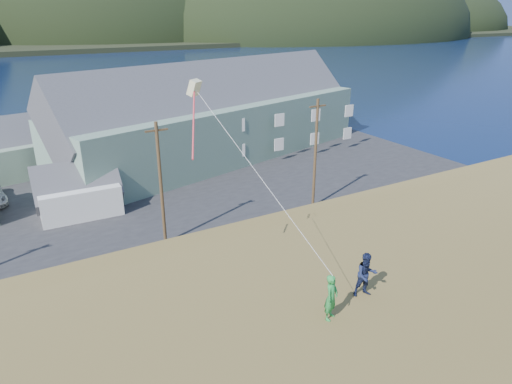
% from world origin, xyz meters
% --- Properties ---
extents(ground, '(900.00, 900.00, 0.00)m').
position_xyz_m(ground, '(0.00, 0.00, 0.00)').
color(ground, '#0A1638').
rests_on(ground, ground).
extents(grass_strip, '(110.00, 8.00, 0.10)m').
position_xyz_m(grass_strip, '(0.00, -2.00, 0.05)').
color(grass_strip, '#4C3D19').
rests_on(grass_strip, ground).
extents(waterfront_lot, '(72.00, 36.00, 0.12)m').
position_xyz_m(waterfront_lot, '(0.00, 17.00, 0.06)').
color(waterfront_lot, '#28282B').
rests_on(waterfront_lot, ground).
extents(wharf, '(26.00, 14.00, 0.90)m').
position_xyz_m(wharf, '(-6.00, 40.00, 0.45)').
color(wharf, gray).
rests_on(wharf, ground).
extents(far_hills, '(760.00, 265.00, 143.00)m').
position_xyz_m(far_hills, '(35.59, 279.38, 2.00)').
color(far_hills, black).
rests_on(far_hills, ground).
extents(lodge, '(39.50, 20.01, 13.39)m').
position_xyz_m(lodge, '(13.52, 19.30, 5.14)').
color(lodge, slate).
rests_on(lodge, waterfront_lot).
extents(shed_white, '(6.98, 4.73, 5.44)m').
position_xyz_m(shed_white, '(-3.79, 10.41, 2.11)').
color(shed_white, silver).
rests_on(shed_white, waterfront_lot).
extents(utility_poles, '(31.27, 0.24, 9.47)m').
position_xyz_m(utility_poles, '(-0.72, 1.50, 4.80)').
color(utility_poles, '#47331E').
rests_on(utility_poles, waterfront_lot).
extents(kite_flyer_green, '(0.67, 0.59, 1.54)m').
position_xyz_m(kite_flyer_green, '(-0.68, -18.84, 7.97)').
color(kite_flyer_green, '#268E3C').
rests_on(kite_flyer_green, hillside).
extents(kite_flyer_navy, '(0.91, 0.80, 1.59)m').
position_xyz_m(kite_flyer_navy, '(1.12, -18.44, 7.99)').
color(kite_flyer_navy, '#171E3F').
rests_on(kite_flyer_navy, hillside).
extents(kite_rig, '(1.46, 3.42, 8.09)m').
position_xyz_m(kite_rig, '(-2.38, -12.90, 13.44)').
color(kite_rig, beige).
rests_on(kite_rig, ground).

